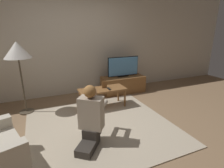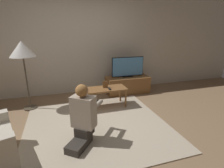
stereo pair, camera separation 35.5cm
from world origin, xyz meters
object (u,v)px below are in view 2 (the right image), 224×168
at_px(person_kneeling, 83,115).
at_px(coffee_table, 103,91).
at_px(floor_lamp, 22,51).
at_px(tv, 128,67).

bearing_deg(person_kneeling, coffee_table, -79.60).
distance_m(coffee_table, floor_lamp, 1.80).
xyz_separation_m(tv, floor_lamp, (-2.39, -0.32, 0.53)).
relative_size(coffee_table, floor_lamp, 0.69).
bearing_deg(floor_lamp, tv, 7.73).
bearing_deg(person_kneeling, floor_lamp, -20.58).
bearing_deg(floor_lamp, coffee_table, -14.50).
distance_m(coffee_table, person_kneeling, 1.29).
distance_m(tv, person_kneeling, 2.37).
bearing_deg(coffee_table, floor_lamp, 165.50).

